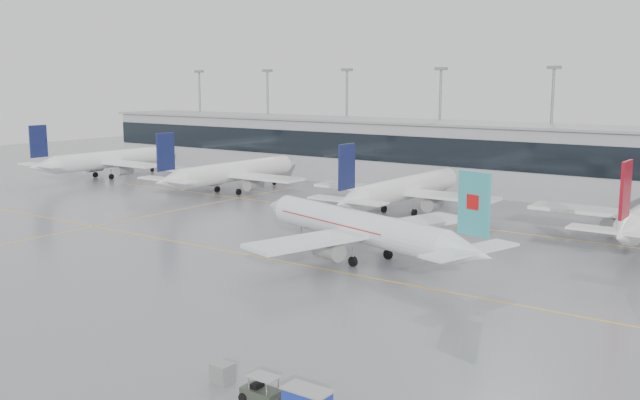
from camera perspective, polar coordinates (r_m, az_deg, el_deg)
The scene contains 14 objects.
ground at distance 82.05m, azimuth -4.90°, elevation -4.57°, with size 320.00×320.00×0.00m, color gray.
taxi_line_main at distance 82.05m, azimuth -4.90°, elevation -4.57°, with size 120.00×0.25×0.01m, color yellow.
taxi_line_north at distance 106.11m, azimuth 5.67°, elevation -1.36°, with size 120.00×0.25×0.01m, color yellow.
taxi_line_cross at distance 113.05m, azimuth -11.56°, elevation -0.84°, with size 0.25×60.00×0.01m, color yellow.
terminal at distance 133.68m, azimuth 12.59°, elevation 3.29°, with size 180.00×15.00×12.00m, color #9A9A9E.
terminal_glass at distance 126.64m, azimuth 11.27°, elevation 3.69°, with size 180.00×0.20×5.00m, color black.
terminal_roof at distance 133.18m, azimuth 12.69°, elevation 5.94°, with size 182.00×16.00×0.40m, color gray.
light_masts at distance 138.65m, azimuth 13.68°, elevation 6.51°, with size 156.40×1.00×22.60m.
air_canada_jet at distance 79.55m, azimuth 3.53°, elevation -2.27°, with size 36.22×29.59×11.62m.
parked_jet_a at distance 154.79m, azimuth -16.66°, elevation 3.09°, with size 29.64×36.96×11.72m.
parked_jet_b at distance 129.07m, azimuth -7.06°, elevation 2.21°, with size 29.64×36.96×11.72m.
parked_jet_c at distance 108.66m, azimuth 6.67°, elevation 0.86°, with size 29.64×36.96×11.72m.
baggage_tug at distance 46.22m, azimuth -4.73°, elevation -15.13°, with size 3.72×1.56×1.81m.
gse_unit at distance 49.26m, azimuth -7.79°, elevation -13.56°, with size 1.32×1.23×1.32m, color gray.
Camera 1 is at (51.82, -60.44, 19.86)m, focal length 40.00 mm.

